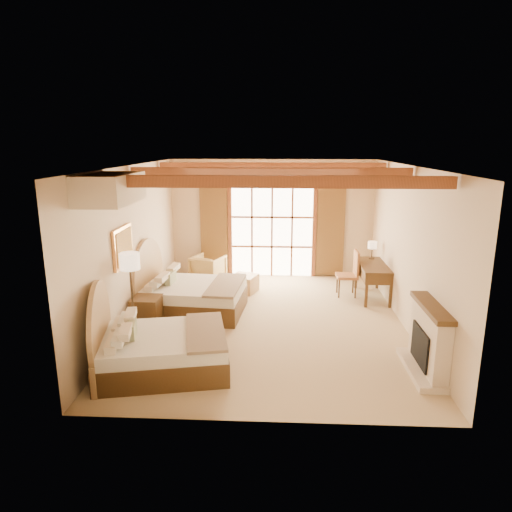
# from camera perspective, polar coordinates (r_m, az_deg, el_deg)

# --- Properties ---
(floor) EXTENTS (7.00, 7.00, 0.00)m
(floor) POSITION_cam_1_polar(r_m,az_deg,el_deg) (9.60, 1.60, -8.23)
(floor) COLOR tan
(floor) RESTS_ON ground
(wall_back) EXTENTS (5.50, 0.00, 5.50)m
(wall_back) POSITION_cam_1_polar(r_m,az_deg,el_deg) (12.55, 2.02, 4.68)
(wall_back) COLOR beige
(wall_back) RESTS_ON ground
(wall_left) EXTENTS (0.00, 7.00, 7.00)m
(wall_left) POSITION_cam_1_polar(r_m,az_deg,el_deg) (9.58, -15.02, 1.26)
(wall_left) COLOR beige
(wall_left) RESTS_ON ground
(wall_right) EXTENTS (0.00, 7.00, 7.00)m
(wall_right) POSITION_cam_1_polar(r_m,az_deg,el_deg) (9.47, 18.55, 0.87)
(wall_right) COLOR beige
(wall_right) RESTS_ON ground
(ceiling) EXTENTS (7.00, 7.00, 0.00)m
(ceiling) POSITION_cam_1_polar(r_m,az_deg,el_deg) (8.90, 1.74, 11.21)
(ceiling) COLOR #AF733B
(ceiling) RESTS_ON ground
(ceiling_beams) EXTENTS (5.39, 4.60, 0.18)m
(ceiling_beams) POSITION_cam_1_polar(r_m,az_deg,el_deg) (8.90, 1.73, 10.44)
(ceiling_beams) COLOR #98512A
(ceiling_beams) RESTS_ON ceiling
(french_doors) EXTENTS (3.95, 0.08, 2.60)m
(french_doors) POSITION_cam_1_polar(r_m,az_deg,el_deg) (12.55, 2.00, 3.06)
(french_doors) COLOR white
(french_doors) RESTS_ON ground
(fireplace) EXTENTS (0.46, 1.40, 1.16)m
(fireplace) POSITION_cam_1_polar(r_m,az_deg,el_deg) (7.94, 20.67, -10.12)
(fireplace) COLOR beige
(fireplace) RESTS_ON ground
(painting) EXTENTS (0.06, 0.95, 0.75)m
(painting) POSITION_cam_1_polar(r_m,az_deg,el_deg) (8.84, -16.26, 1.13)
(painting) COLOR #DE974D
(painting) RESTS_ON wall_left
(canopy_valance) EXTENTS (0.70, 1.40, 0.45)m
(canopy_valance) POSITION_cam_1_polar(r_m,az_deg,el_deg) (7.39, -17.78, 8.03)
(canopy_valance) COLOR #F0E2C3
(canopy_valance) RESTS_ON ceiling
(bed_near) EXTENTS (2.34, 1.92, 1.35)m
(bed_near) POSITION_cam_1_polar(r_m,az_deg,el_deg) (7.75, -12.65, -10.95)
(bed_near) COLOR #4E321D
(bed_near) RESTS_ON floor
(bed_far) EXTENTS (2.28, 1.80, 1.42)m
(bed_far) POSITION_cam_1_polar(r_m,az_deg,el_deg) (10.10, -8.73, -4.66)
(bed_far) COLOR #4E321D
(bed_far) RESTS_ON floor
(nightstand) EXTENTS (0.57, 0.57, 0.66)m
(nightstand) POSITION_cam_1_polar(r_m,az_deg,el_deg) (9.41, -13.47, -6.95)
(nightstand) COLOR #4E321D
(nightstand) RESTS_ON floor
(floor_lamp) EXTENTS (0.36, 0.36, 1.70)m
(floor_lamp) POSITION_cam_1_polar(r_m,az_deg,el_deg) (8.56, -15.48, -1.31)
(floor_lamp) COLOR #3A2C1C
(floor_lamp) RESTS_ON floor
(armchair) EXTENTS (1.00, 1.01, 0.72)m
(armchair) POSITION_cam_1_polar(r_m,az_deg,el_deg) (12.24, -6.01, -1.59)
(armchair) COLOR tan
(armchair) RESTS_ON floor
(ottoman) EXTENTS (0.76, 0.76, 0.43)m
(ottoman) POSITION_cam_1_polar(r_m,az_deg,el_deg) (11.40, -1.50, -3.45)
(ottoman) COLOR #9E834C
(ottoman) RESTS_ON floor
(desk) EXTENTS (0.66, 1.53, 0.82)m
(desk) POSITION_cam_1_polar(r_m,az_deg,el_deg) (11.29, 14.36, -2.87)
(desk) COLOR #4E321D
(desk) RESTS_ON floor
(desk_chair) EXTENTS (0.50, 0.50, 1.11)m
(desk_chair) POSITION_cam_1_polar(r_m,az_deg,el_deg) (11.31, 11.37, -3.18)
(desk_chair) COLOR #945A39
(desk_chair) RESTS_ON floor
(desk_lamp) EXTENTS (0.22, 0.22, 0.44)m
(desk_lamp) POSITION_cam_1_polar(r_m,az_deg,el_deg) (11.63, 14.34, 1.25)
(desk_lamp) COLOR #3A2C1C
(desk_lamp) RESTS_ON desk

